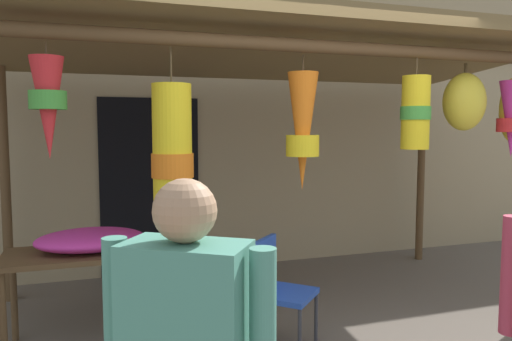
# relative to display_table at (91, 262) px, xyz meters

# --- Properties ---
(shop_facade) EXTENTS (12.89, 0.29, 4.40)m
(shop_facade) POSITION_rel_display_table_xyz_m (1.59, 1.84, 1.55)
(shop_facade) COLOR #9E8966
(shop_facade) RESTS_ON ground_plane
(market_stall_canopy) EXTENTS (5.20, 2.33, 2.54)m
(market_stall_canopy) POSITION_rel_display_table_xyz_m (1.65, 0.19, 1.57)
(market_stall_canopy) COLOR brown
(market_stall_canopy) RESTS_ON ground_plane
(display_table) EXTENTS (1.26, 0.60, 0.73)m
(display_table) POSITION_rel_display_table_xyz_m (0.00, 0.00, 0.00)
(display_table) COLOR brown
(display_table) RESTS_ON ground_plane
(flower_heap_on_table) EXTENTS (0.82, 0.57, 0.16)m
(flower_heap_on_table) POSITION_rel_display_table_xyz_m (0.02, 0.01, 0.17)
(flower_heap_on_table) COLOR #D13399
(flower_heap_on_table) RESTS_ON display_table
(folding_chair) EXTENTS (0.57, 0.57, 0.84)m
(folding_chair) POSITION_rel_display_table_xyz_m (1.31, -0.55, -0.14)
(folding_chair) COLOR #2347A8
(folding_chair) RESTS_ON ground_plane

